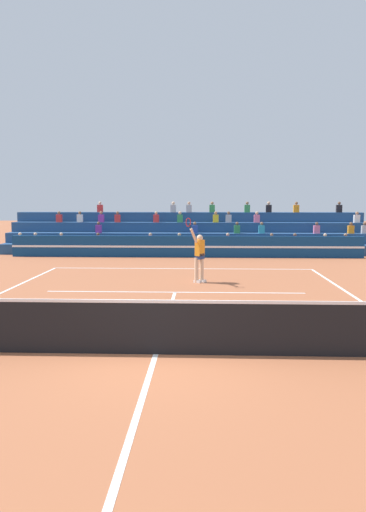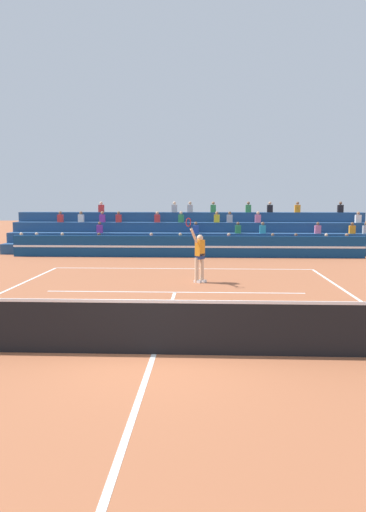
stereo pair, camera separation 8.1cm
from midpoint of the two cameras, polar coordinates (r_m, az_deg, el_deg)
The scene contains 7 objects.
ground_plane at distance 9.73m, azimuth -3.09°, elevation -11.15°, with size 120.00×120.00×0.00m, color #AD603D.
court_lines at distance 9.73m, azimuth -3.10°, elevation -11.13°, with size 11.10×23.90×0.01m.
tennis_net at distance 9.58m, azimuth -3.11°, elevation -8.05°, with size 12.00×0.10×1.10m.
sponsor_banner_wall at distance 25.55m, azimuth 0.52°, elevation 1.09°, with size 18.00×0.26×1.10m.
bleacher_stand at distance 28.68m, azimuth 0.78°, elevation 2.25°, with size 20.21×3.80×2.83m.
tennis_player at distance 17.70m, azimuth 2.01°, elevation 0.10°, with size 0.76×1.06×2.39m.
tennis_ball at distance 13.22m, azimuth 7.10°, elevation -6.31°, with size 0.07×0.07×0.07m, color #C6DB33.
Camera 2 is at (0.98, -9.23, 2.94)m, focal length 35.00 mm.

